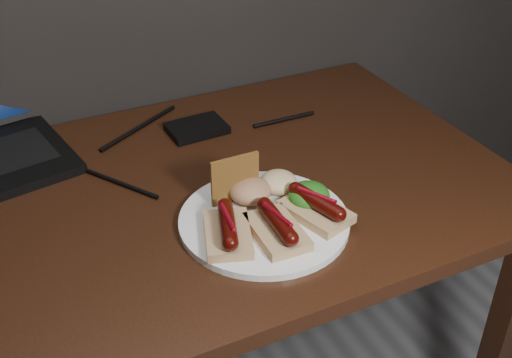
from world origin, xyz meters
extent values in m
cube|color=#351A0D|center=(0.00, 1.38, 0.73)|extent=(1.40, 0.70, 0.03)
cube|color=#351A0D|center=(0.65, 1.68, 0.36)|extent=(0.05, 0.05, 0.72)
cube|color=black|center=(0.21, 1.58, 0.76)|extent=(0.12, 0.09, 0.02)
cylinder|color=black|center=(0.02, 1.46, 0.75)|extent=(0.10, 0.16, 0.01)
cylinder|color=black|center=(0.11, 1.64, 0.75)|extent=(0.19, 0.12, 0.01)
cylinder|color=black|center=(0.39, 1.54, 0.75)|extent=(0.14, 0.01, 0.01)
cylinder|color=white|center=(0.20, 1.24, 0.76)|extent=(0.29, 0.29, 0.01)
cube|color=#D7B37E|center=(0.13, 1.22, 0.77)|extent=(0.10, 0.13, 0.02)
cylinder|color=#4E0A05|center=(0.13, 1.22, 0.79)|extent=(0.05, 0.10, 0.02)
sphere|color=#4E0A05|center=(0.11, 1.17, 0.79)|extent=(0.02, 0.02, 0.02)
sphere|color=#4E0A05|center=(0.14, 1.26, 0.79)|extent=(0.03, 0.02, 0.02)
cylinder|color=#69050E|center=(0.13, 1.22, 0.80)|extent=(0.02, 0.07, 0.01)
cube|color=#D7B37E|center=(0.20, 1.19, 0.77)|extent=(0.07, 0.12, 0.02)
cylinder|color=#4E0A05|center=(0.20, 1.19, 0.79)|extent=(0.03, 0.10, 0.02)
sphere|color=#4E0A05|center=(0.20, 1.14, 0.79)|extent=(0.03, 0.02, 0.02)
sphere|color=#4E0A05|center=(0.20, 1.24, 0.79)|extent=(0.03, 0.02, 0.02)
cylinder|color=#69050E|center=(0.20, 1.19, 0.80)|extent=(0.02, 0.07, 0.01)
cube|color=#D7B37E|center=(0.28, 1.21, 0.77)|extent=(0.10, 0.13, 0.02)
cylinder|color=#4E0A05|center=(0.28, 1.21, 0.79)|extent=(0.05, 0.10, 0.02)
sphere|color=#4E0A05|center=(0.29, 1.16, 0.79)|extent=(0.03, 0.02, 0.02)
sphere|color=#4E0A05|center=(0.26, 1.25, 0.79)|extent=(0.03, 0.02, 0.02)
cylinder|color=#69050E|center=(0.28, 1.21, 0.80)|extent=(0.04, 0.07, 0.01)
cube|color=#A46F2D|center=(0.18, 1.31, 0.80)|extent=(0.09, 0.01, 0.08)
ellipsoid|color=#115110|center=(0.28, 1.24, 0.78)|extent=(0.07, 0.07, 0.04)
ellipsoid|color=maroon|center=(0.20, 1.29, 0.78)|extent=(0.07, 0.07, 0.04)
ellipsoid|color=beige|center=(0.26, 1.30, 0.78)|extent=(0.06, 0.06, 0.04)
camera|label=1|loc=(-0.18, 0.49, 1.39)|focal=45.00mm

